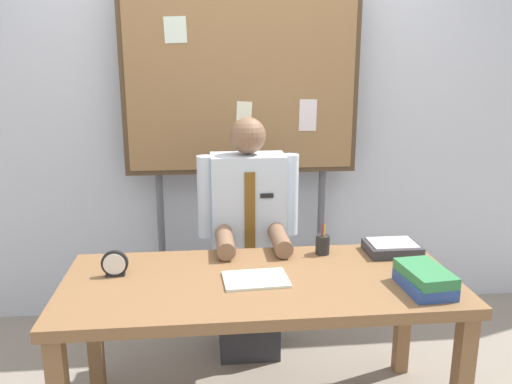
% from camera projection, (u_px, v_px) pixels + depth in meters
% --- Properties ---
extents(back_wall, '(6.40, 0.08, 2.70)m').
position_uv_depth(back_wall, '(239.00, 110.00, 3.32)').
color(back_wall, silver).
rests_on(back_wall, ground_plane).
extents(desk, '(1.74, 0.76, 0.72)m').
position_uv_depth(desk, '(260.00, 296.00, 2.33)').
color(desk, brown).
rests_on(desk, ground_plane).
extents(person, '(0.55, 0.56, 1.37)m').
position_uv_depth(person, '(248.00, 249.00, 2.91)').
color(person, '#2D2D33').
rests_on(person, ground_plane).
extents(bulletin_board, '(1.41, 0.09, 2.19)m').
position_uv_depth(bulletin_board, '(242.00, 78.00, 3.07)').
color(bulletin_board, '#4C3823').
rests_on(bulletin_board, ground_plane).
extents(book_stack, '(0.19, 0.29, 0.10)m').
position_uv_depth(book_stack, '(425.00, 279.00, 2.19)').
color(book_stack, '#2D4C99').
rests_on(book_stack, desk).
extents(open_notebook, '(0.29, 0.22, 0.01)m').
position_uv_depth(open_notebook, '(256.00, 279.00, 2.29)').
color(open_notebook, silver).
rests_on(open_notebook, desk).
extents(desk_clock, '(0.12, 0.04, 0.12)m').
position_uv_depth(desk_clock, '(115.00, 264.00, 2.32)').
color(desk_clock, black).
rests_on(desk_clock, desk).
extents(pen_holder, '(0.07, 0.07, 0.16)m').
position_uv_depth(pen_holder, '(323.00, 244.00, 2.59)').
color(pen_holder, '#262626').
rests_on(pen_holder, desk).
extents(paper_tray, '(0.26, 0.20, 0.06)m').
position_uv_depth(paper_tray, '(392.00, 248.00, 2.60)').
color(paper_tray, '#333338').
rests_on(paper_tray, desk).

